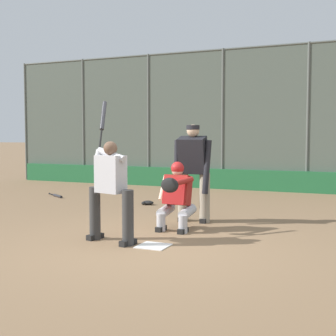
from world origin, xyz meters
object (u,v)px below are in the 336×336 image
at_px(batter_at_plate, 110,187).
at_px(catcher_behind_plate, 176,195).
at_px(umpire_home, 193,170).
at_px(spare_bat_near_backstop, 57,196).
at_px(fielding_glove_on_dirt, 148,203).

relative_size(batter_at_plate, catcher_behind_plate, 1.86).
bearing_deg(umpire_home, spare_bat_near_backstop, -25.17).
bearing_deg(spare_bat_near_backstop, fielding_glove_on_dirt, 25.39).
bearing_deg(spare_bat_near_backstop, batter_at_plate, -13.05).
relative_size(umpire_home, fielding_glove_on_dirt, 6.51).
height_order(batter_at_plate, fielding_glove_on_dirt, batter_at_plate).
relative_size(spare_bat_near_backstop, fielding_glove_on_dirt, 2.77).
relative_size(batter_at_plate, spare_bat_near_backstop, 2.82).
bearing_deg(catcher_behind_plate, fielding_glove_on_dirt, -54.12).
height_order(catcher_behind_plate, fielding_glove_on_dirt, catcher_behind_plate).
xyz_separation_m(catcher_behind_plate, fielding_glove_on_dirt, (1.68, -2.40, -0.54)).
height_order(catcher_behind_plate, spare_bat_near_backstop, catcher_behind_plate).
height_order(spare_bat_near_backstop, fielding_glove_on_dirt, fielding_glove_on_dirt).
bearing_deg(fielding_glove_on_dirt, batter_at_plate, 107.46).
bearing_deg(batter_at_plate, fielding_glove_on_dirt, -59.04).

